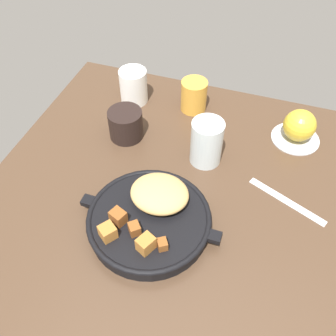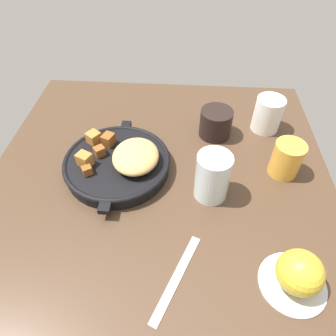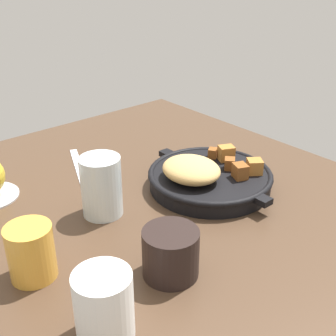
# 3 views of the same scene
# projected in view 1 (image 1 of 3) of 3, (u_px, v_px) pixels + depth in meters

# --- Properties ---
(ground_plane) EXTENTS (0.90, 0.80, 0.02)m
(ground_plane) POSITION_uv_depth(u_px,v_px,m) (191.00, 200.00, 0.84)
(ground_plane) COLOR #473323
(cast_iron_skillet) EXTENTS (0.29, 0.25, 0.07)m
(cast_iron_skillet) POSITION_uv_depth(u_px,v_px,m) (150.00, 216.00, 0.76)
(cast_iron_skillet) COLOR black
(cast_iron_skillet) RESTS_ON ground_plane
(saucer_plate) EXTENTS (0.12, 0.12, 0.01)m
(saucer_plate) POSITION_uv_depth(u_px,v_px,m) (295.00, 138.00, 0.94)
(saucer_plate) COLOR #B7BABF
(saucer_plate) RESTS_ON ground_plane
(red_apple) EXTENTS (0.08, 0.08, 0.08)m
(red_apple) POSITION_uv_depth(u_px,v_px,m) (300.00, 125.00, 0.91)
(red_apple) COLOR gold
(red_apple) RESTS_ON saucer_plate
(butter_knife) EXTENTS (0.17, 0.09, 0.00)m
(butter_knife) POSITION_uv_depth(u_px,v_px,m) (287.00, 201.00, 0.82)
(butter_knife) COLOR silver
(butter_knife) RESTS_ON ground_plane
(juice_glass_amber) EXTENTS (0.07, 0.07, 0.08)m
(juice_glass_amber) POSITION_uv_depth(u_px,v_px,m) (194.00, 96.00, 1.00)
(juice_glass_amber) COLOR gold
(juice_glass_amber) RESTS_ON ground_plane
(water_glass_tall) EXTENTS (0.07, 0.07, 0.11)m
(water_glass_tall) POSITION_uv_depth(u_px,v_px,m) (207.00, 142.00, 0.86)
(water_glass_tall) COLOR silver
(water_glass_tall) RESTS_ON ground_plane
(white_creamer_pitcher) EXTENTS (0.07, 0.07, 0.09)m
(white_creamer_pitcher) POSITION_uv_depth(u_px,v_px,m) (134.00, 86.00, 1.02)
(white_creamer_pitcher) COLOR white
(white_creamer_pitcher) RESTS_ON ground_plane
(coffee_mug_dark) EXTENTS (0.08, 0.08, 0.07)m
(coffee_mug_dark) POSITION_uv_depth(u_px,v_px,m) (126.00, 124.00, 0.93)
(coffee_mug_dark) COLOR black
(coffee_mug_dark) RESTS_ON ground_plane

